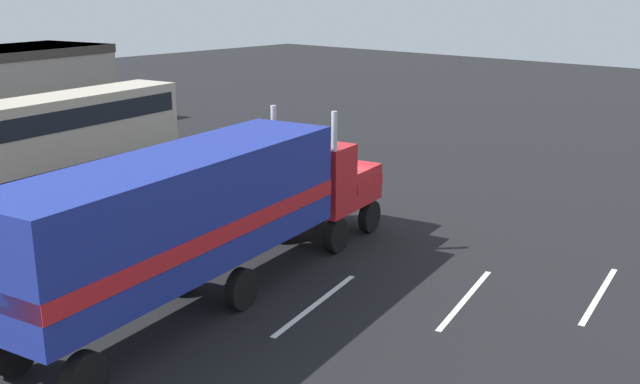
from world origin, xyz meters
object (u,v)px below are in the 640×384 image
semi_truck (208,208)px  parked_bus (73,123)px  person_bystander (233,216)px  parked_car (29,217)px

semi_truck → parked_bus: (5.53, 16.13, -0.46)m
semi_truck → parked_bus: size_ratio=1.27×
semi_truck → parked_bus: bearing=71.1°
semi_truck → parked_bus: semi_truck is taller
semi_truck → parked_bus: 17.06m
semi_truck → person_bystander: 4.77m
person_bystander → parked_bus: size_ratio=0.14×
person_bystander → parked_car: size_ratio=0.35×
person_bystander → parked_bus: parked_bus is taller
parked_car → parked_bus: bearing=51.3°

